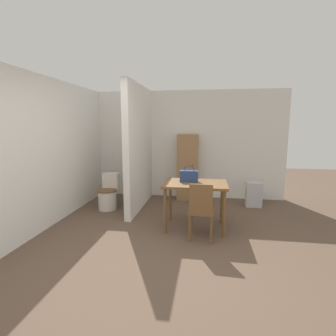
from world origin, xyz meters
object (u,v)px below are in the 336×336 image
at_px(dining_table, 195,189).
at_px(wooden_chair, 201,209).
at_px(space_heater, 254,195).
at_px(handbag, 189,176).
at_px(wooden_cabinet, 187,167).
at_px(toilet, 108,194).

relative_size(dining_table, wooden_chair, 1.17).
relative_size(dining_table, space_heater, 1.98).
bearing_deg(handbag, wooden_cabinet, 95.06).
xyz_separation_m(wooden_chair, wooden_cabinet, (-0.37, 2.22, 0.27)).
relative_size(handbag, space_heater, 0.57).
bearing_deg(space_heater, wooden_chair, -120.11).
distance_m(toilet, wooden_cabinet, 1.88).
xyz_separation_m(wooden_chair, toilet, (-1.93, 1.27, -0.19)).
xyz_separation_m(handbag, space_heater, (1.29, 1.30, -0.61)).
height_order(dining_table, handbag, handbag).
relative_size(wooden_cabinet, space_heater, 2.90).
relative_size(wooden_chair, handbag, 2.96).
bearing_deg(toilet, handbag, -23.41).
bearing_deg(dining_table, space_heater, 49.11).
bearing_deg(handbag, toilet, 156.59).
height_order(dining_table, space_heater, dining_table).
height_order(wooden_chair, wooden_cabinet, wooden_cabinet).
xyz_separation_m(wooden_chair, handbag, (-0.22, 0.53, 0.39)).
xyz_separation_m(dining_table, wooden_chair, (0.11, -0.48, -0.20)).
distance_m(toilet, space_heater, 3.05).
relative_size(dining_table, wooden_cabinet, 0.68).
distance_m(wooden_chair, handbag, 0.70).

